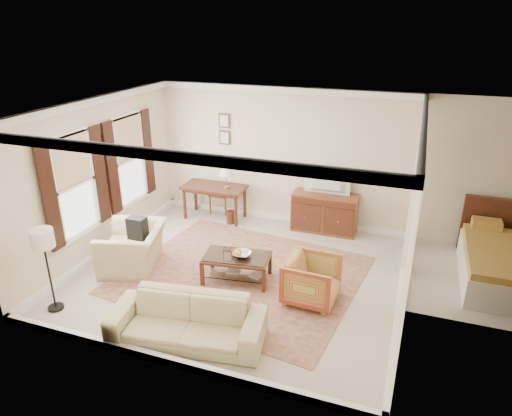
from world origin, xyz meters
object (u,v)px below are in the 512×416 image
Objects in this scene: sideboard at (325,213)px; sofa at (186,314)px; tv at (327,174)px; club_armchair at (132,241)px; striped_armchair at (312,278)px; coffee_table at (237,261)px; writing_desk at (214,191)px.

sofa reaches higher than sideboard.
sofa is at bearing 75.67° from tv.
club_armchair is at bearing 132.80° from sofa.
club_armchair reaches higher than sideboard.
coffee_table is at bearing 85.31° from striped_armchair.
tv reaches higher than striped_armchair.
tv reaches higher than coffee_table.
sideboard is 0.63× the size of sofa.
sideboard is at bearing 3.72° from writing_desk.
writing_desk is 2.45m from sideboard.
writing_desk is at bearing 122.33° from coffee_table.
club_armchair is (-1.91, -0.21, 0.15)m from coffee_table.
sofa is (-1.40, -1.51, 0.01)m from striped_armchair.
club_armchair is at bearing -173.84° from coffee_table.
club_armchair is 2.38m from sofa.
sofa is (1.85, -1.49, -0.09)m from club_armchair.
writing_desk is at bearing 152.93° from club_armchair.
tv is 0.42× the size of sofa.
sofa reaches higher than striped_armchair.
writing_desk is at bearing 3.26° from tv.
striped_armchair is at bearing 38.79° from sofa.
coffee_table is 1.93m from club_armchair.
sideboard is 2.65m from striped_armchair.
writing_desk is 4.22m from sofa.
striped_armchair is 0.38× the size of sofa.
writing_desk reaches higher than coffee_table.
club_armchair is (-2.90, -2.65, 0.10)m from sideboard.
tv is 1.10× the size of striped_armchair.
writing_desk is at bearing 100.79° from sofa.
club_armchair reaches higher than coffee_table.
tv is at bearing 67.25° from sofa.
coffee_table is 0.56× the size of sofa.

